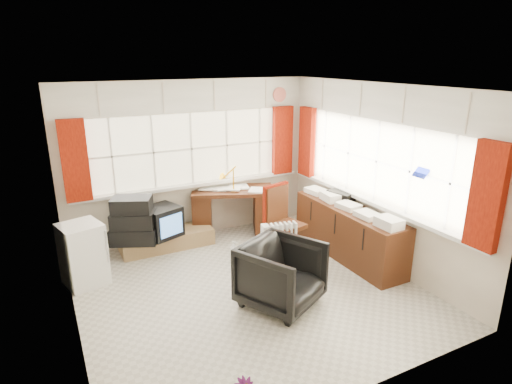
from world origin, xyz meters
The scene contains 19 objects.
ground centered at (0.00, 0.00, 0.00)m, with size 4.00×4.00×0.00m, color beige.
room_walls centered at (0.00, 0.00, 1.50)m, with size 4.00×4.00×4.00m.
window_back centered at (0.00, 1.94, 0.95)m, with size 3.70×0.12×3.60m.
window_right centered at (1.94, 0.00, 0.95)m, with size 0.12×3.70×3.60m.
curtains centered at (0.92, 0.93, 1.46)m, with size 3.83×3.83×1.15m.
overhead_cabinets centered at (0.98, 0.98, 2.25)m, with size 3.98×3.98×0.48m.
desk centered at (0.61, 1.80, 0.42)m, with size 1.46×1.11×0.80m.
desk_lamp centered at (0.57, 1.67, 1.04)m, with size 0.14×0.12×0.41m.
task_chair centered at (0.82, 0.62, 0.58)m, with size 0.56×0.58×1.10m.
office_chair centered at (0.21, -0.47, 0.39)m, with size 0.83×0.85×0.77m, color black.
radiator centered at (0.68, 0.34, 0.27)m, with size 0.46×0.26×0.65m.
credenza centered at (1.73, 0.20, 0.40)m, with size 0.50×2.00×0.85m.
file_tray centered at (1.89, 0.57, 0.82)m, with size 0.30×0.39×0.13m, color black.
tv_bench centered at (-0.55, 1.72, 0.12)m, with size 1.40×0.50×0.25m, color #9F794F.
crt_tv centered at (-0.64, 1.61, 0.48)m, with size 0.63×0.60×0.45m.
hifi_stack centered at (-1.06, 1.57, 0.57)m, with size 0.76×0.64×0.68m.
mini_fridge centered at (-1.80, 1.12, 0.41)m, with size 0.59×0.59×0.82m.
spray_bottle_a centered at (0.18, 0.83, 0.15)m, with size 0.11×0.12×0.30m, color white.
spray_bottle_b centered at (0.26, 0.60, 0.10)m, with size 0.09×0.09×0.19m, color #86C7BB.
Camera 1 is at (-2.10, -4.31, 2.82)m, focal length 30.00 mm.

